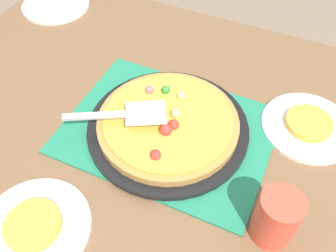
# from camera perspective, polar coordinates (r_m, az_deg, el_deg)

# --- Properties ---
(ground_plane) EXTENTS (8.00, 8.00, 0.00)m
(ground_plane) POSITION_cam_1_polar(r_m,az_deg,el_deg) (1.53, 0.00, -18.91)
(ground_plane) COLOR #84705B
(dining_table) EXTENTS (1.40, 1.00, 0.75)m
(dining_table) POSITION_cam_1_polar(r_m,az_deg,el_deg) (0.96, 0.00, -4.98)
(dining_table) COLOR brown
(dining_table) RESTS_ON ground_plane
(placemat) EXTENTS (0.48, 0.36, 0.01)m
(placemat) POSITION_cam_1_polar(r_m,az_deg,el_deg) (0.87, 0.00, -0.72)
(placemat) COLOR #237F5B
(placemat) RESTS_ON dining_table
(pizza_pan) EXTENTS (0.38, 0.38, 0.01)m
(pizza_pan) POSITION_cam_1_polar(r_m,az_deg,el_deg) (0.86, 0.00, -0.30)
(pizza_pan) COLOR black
(pizza_pan) RESTS_ON placemat
(pizza) EXTENTS (0.33, 0.33, 0.05)m
(pizza) POSITION_cam_1_polar(r_m,az_deg,el_deg) (0.85, -0.00, 0.57)
(pizza) COLOR #B78442
(pizza) RESTS_ON pizza_pan
(plate_near_left) EXTENTS (0.22, 0.22, 0.01)m
(plate_near_left) POSITION_cam_1_polar(r_m,az_deg,el_deg) (0.94, 20.95, -0.09)
(plate_near_left) COLOR white
(plate_near_left) RESTS_ON dining_table
(plate_far_right) EXTENTS (0.22, 0.22, 0.01)m
(plate_far_right) POSITION_cam_1_polar(r_m,az_deg,el_deg) (0.78, -20.09, -14.73)
(plate_far_right) COLOR white
(plate_far_right) RESTS_ON dining_table
(plate_side) EXTENTS (0.22, 0.22, 0.01)m
(plate_side) POSITION_cam_1_polar(r_m,az_deg,el_deg) (1.33, -17.10, 17.61)
(plate_side) COLOR white
(plate_side) RESTS_ON dining_table
(served_slice_left) EXTENTS (0.11, 0.11, 0.02)m
(served_slice_left) POSITION_cam_1_polar(r_m,az_deg,el_deg) (0.93, 21.17, 0.42)
(served_slice_left) COLOR gold
(served_slice_left) RESTS_ON plate_near_left
(served_slice_right) EXTENTS (0.11, 0.11, 0.02)m
(served_slice_right) POSITION_cam_1_polar(r_m,az_deg,el_deg) (0.77, -20.35, -14.31)
(served_slice_right) COLOR gold
(served_slice_right) RESTS_ON plate_far_right
(cup_near) EXTENTS (0.08, 0.08, 0.12)m
(cup_near) POSITION_cam_1_polar(r_m,az_deg,el_deg) (0.71, 16.51, -13.54)
(cup_near) COLOR #E04C38
(cup_near) RESTS_ON dining_table
(pizza_server) EXTENTS (0.22, 0.15, 0.01)m
(pizza_server) POSITION_cam_1_polar(r_m,az_deg,el_deg) (0.82, -6.83, 1.85)
(pizza_server) COLOR silver
(pizza_server) RESTS_ON pizza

